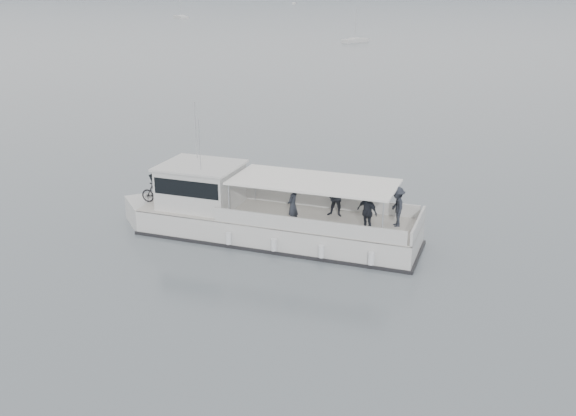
{
  "coord_description": "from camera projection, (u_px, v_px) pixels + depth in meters",
  "views": [
    {
      "loc": [
        -1.44,
        -25.56,
        11.81
      ],
      "look_at": [
        -3.32,
        3.06,
        1.6
      ],
      "focal_mm": 40.0,
      "sensor_mm": 36.0,
      "label": 1
    }
  ],
  "objects": [
    {
      "name": "tour_boat",
      "position": [
        252.0,
        215.0,
        31.09
      ],
      "size": [
        15.27,
        7.35,
        6.43
      ],
      "rotation": [
        0.0,
        0.0,
        -0.28
      ],
      "color": "silver",
      "rests_on": "ground"
    },
    {
      "name": "ground",
      "position": [
        359.0,
        268.0,
        27.9
      ],
      "size": [
        1400.0,
        1400.0,
        0.0
      ],
      "primitive_type": "plane",
      "color": "#555E64",
      "rests_on": "ground"
    },
    {
      "name": "moored_fleet",
      "position": [
        169.0,
        24.0,
        177.16
      ],
      "size": [
        355.18,
        273.73,
        9.8
      ],
      "color": "silver",
      "rests_on": "ground"
    }
  ]
}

